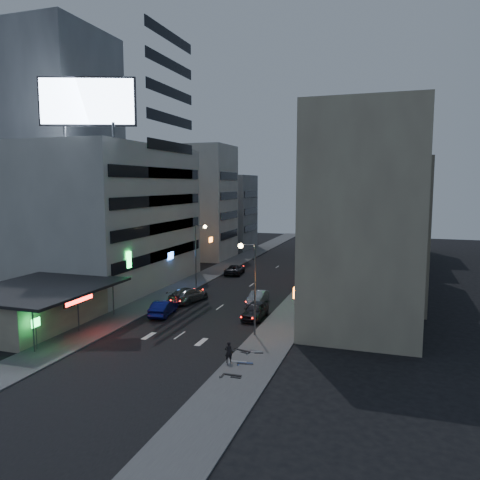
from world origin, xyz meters
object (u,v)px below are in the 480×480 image
at_px(parked_car_right_near, 255,310).
at_px(parked_car_right_far, 309,268).
at_px(parked_car_left, 235,270).
at_px(person, 229,352).
at_px(scooter_black_b, 252,344).
at_px(scooter_silver_b, 263,344).
at_px(scooter_blue, 253,356).
at_px(scooter_black_a, 242,367).
at_px(road_car_silver, 188,295).
at_px(road_car_blue, 163,308).
at_px(parked_car_right_mid, 258,298).
at_px(scooter_silver_a, 247,354).

xyz_separation_m(parked_car_right_near, parked_car_right_far, (0.77, 25.82, -0.07)).
height_order(parked_car_left, person, person).
height_order(scooter_black_b, scooter_silver_b, scooter_black_b).
xyz_separation_m(parked_car_right_far, scooter_blue, (2.48, -37.27, -0.11)).
distance_m(parked_car_right_far, scooter_black_a, 39.84).
xyz_separation_m(road_car_silver, scooter_black_a, (12.22, -17.83, -0.07)).
relative_size(parked_car_left, road_car_blue, 1.06).
distance_m(parked_car_right_far, scooter_blue, 37.36).
bearing_deg(scooter_silver_b, parked_car_right_mid, -1.87).
bearing_deg(parked_car_right_far, road_car_blue, -110.28).
bearing_deg(road_car_blue, scooter_blue, 134.33).
relative_size(scooter_silver_a, scooter_black_b, 0.95).
xyz_separation_m(scooter_black_b, scooter_silver_b, (0.76, 0.41, -0.05)).
xyz_separation_m(person, scooter_black_b, (1.01, 2.58, -0.17)).
distance_m(parked_car_right_far, scooter_black_b, 35.23).
height_order(person, scooter_blue, person).
bearing_deg(person, road_car_silver, -93.58).
bearing_deg(road_car_blue, parked_car_right_mid, -145.29).
distance_m(person, scooter_black_b, 2.78).
height_order(parked_car_left, scooter_blue, parked_car_left).
bearing_deg(parked_car_right_near, scooter_blue, -74.50).
relative_size(parked_car_right_mid, road_car_blue, 0.95).
distance_m(parked_car_right_near, person, 12.05).
bearing_deg(parked_car_right_near, person, -83.31).
distance_m(parked_car_right_mid, road_car_silver, 7.84).
bearing_deg(parked_car_left, scooter_silver_b, 107.13).
bearing_deg(scooter_blue, road_car_silver, 25.83).
distance_m(road_car_silver, scooter_black_b, 17.55).
bearing_deg(scooter_blue, parked_car_right_mid, 2.38).
xyz_separation_m(parked_car_right_mid, parked_car_left, (-8.03, 15.65, -0.04)).
relative_size(person, scooter_silver_a, 0.82).
distance_m(road_car_silver, person, 19.00).
height_order(road_car_blue, scooter_silver_a, road_car_blue).
distance_m(parked_car_right_mid, scooter_black_b, 15.20).
bearing_deg(scooter_black_a, scooter_black_b, 7.15).
distance_m(parked_car_right_mid, road_car_blue, 10.66).
bearing_deg(road_car_blue, parked_car_right_far, -117.69).
bearing_deg(scooter_black_a, scooter_silver_b, -2.31).
relative_size(scooter_black_a, scooter_silver_b, 1.08).
height_order(person, scooter_black_a, person).
bearing_deg(parked_car_right_mid, road_car_silver, -169.80).
bearing_deg(scooter_blue, scooter_black_b, 7.37).
relative_size(road_car_silver, scooter_black_a, 2.76).
bearing_deg(parked_car_left, parked_car_right_mid, 111.51).
height_order(road_car_blue, person, person).
xyz_separation_m(parked_car_right_near, road_car_silver, (-9.02, 3.89, 0.01)).
bearing_deg(parked_car_right_mid, scooter_blue, -75.35).
height_order(scooter_black_a, scooter_silver_a, scooter_black_a).
bearing_deg(parked_car_right_far, parked_car_right_near, -92.29).
bearing_deg(scooter_black_a, scooter_silver_a, 8.47).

